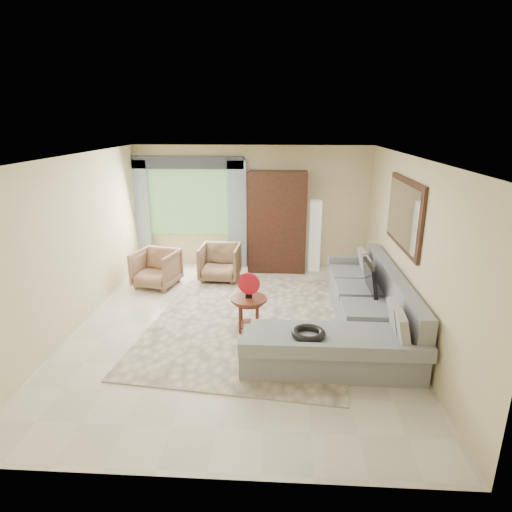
# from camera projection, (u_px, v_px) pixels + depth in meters

# --- Properties ---
(ground) EXTENTS (6.00, 6.00, 0.00)m
(ground) POSITION_uv_depth(u_px,v_px,m) (239.00, 326.00, 6.71)
(ground) COLOR silver
(ground) RESTS_ON ground
(area_rug) EXTENTS (3.43, 4.31, 0.02)m
(area_rug) POSITION_uv_depth(u_px,v_px,m) (250.00, 320.00, 6.90)
(area_rug) COLOR beige
(area_rug) RESTS_ON ground
(sectional_sofa) EXTENTS (2.30, 3.46, 0.90)m
(sectional_sofa) POSITION_uv_depth(u_px,v_px,m) (357.00, 318.00, 6.35)
(sectional_sofa) COLOR gray
(sectional_sofa) RESTS_ON ground
(tv_screen) EXTENTS (0.14, 0.74, 0.48)m
(tv_screen) POSITION_uv_depth(u_px,v_px,m) (370.00, 278.00, 6.71)
(tv_screen) COLOR black
(tv_screen) RESTS_ON sectional_sofa
(garden_hose) EXTENTS (0.43, 0.43, 0.09)m
(garden_hose) POSITION_uv_depth(u_px,v_px,m) (308.00, 333.00, 5.34)
(garden_hose) COLOR black
(garden_hose) RESTS_ON sectional_sofa
(coffee_table) EXTENTS (0.54, 0.54, 0.54)m
(coffee_table) POSITION_uv_depth(u_px,v_px,m) (249.00, 314.00, 6.48)
(coffee_table) COLOR #461D12
(coffee_table) RESTS_ON ground
(red_disc) EXTENTS (0.34, 0.09, 0.34)m
(red_disc) POSITION_uv_depth(u_px,v_px,m) (249.00, 284.00, 6.33)
(red_disc) COLOR red
(red_disc) RESTS_ON coffee_table
(armchair_left) EXTENTS (0.93, 0.94, 0.71)m
(armchair_left) POSITION_uv_depth(u_px,v_px,m) (156.00, 268.00, 8.24)
(armchair_left) COLOR #9A7254
(armchair_left) RESTS_ON ground
(armchair_right) EXTENTS (0.81, 0.83, 0.72)m
(armchair_right) POSITION_uv_depth(u_px,v_px,m) (220.00, 262.00, 8.58)
(armchair_right) COLOR brown
(armchair_right) RESTS_ON ground
(potted_plant) EXTENTS (0.59, 0.54, 0.59)m
(potted_plant) POSITION_uv_depth(u_px,v_px,m) (152.00, 257.00, 9.14)
(potted_plant) COLOR #999999
(potted_plant) RESTS_ON ground
(armoire) EXTENTS (1.20, 0.55, 2.10)m
(armoire) POSITION_uv_depth(u_px,v_px,m) (277.00, 222.00, 8.94)
(armoire) COLOR black
(armoire) RESTS_ON ground
(floor_lamp) EXTENTS (0.24, 0.24, 1.50)m
(floor_lamp) POSITION_uv_depth(u_px,v_px,m) (315.00, 236.00, 9.05)
(floor_lamp) COLOR silver
(floor_lamp) RESTS_ON ground
(window) EXTENTS (1.80, 0.04, 1.40)m
(window) POSITION_uv_depth(u_px,v_px,m) (189.00, 202.00, 9.18)
(window) COLOR #669E59
(window) RESTS_ON wall_back
(curtain_left) EXTENTS (0.40, 0.08, 2.30)m
(curtain_left) POSITION_uv_depth(u_px,v_px,m) (141.00, 214.00, 9.23)
(curtain_left) COLOR #9EB7CC
(curtain_left) RESTS_ON ground
(curtain_right) EXTENTS (0.40, 0.08, 2.30)m
(curtain_right) POSITION_uv_depth(u_px,v_px,m) (237.00, 215.00, 9.11)
(curtain_right) COLOR #9EB7CC
(curtain_right) RESTS_ON ground
(valance) EXTENTS (2.40, 0.12, 0.26)m
(valance) POSITION_uv_depth(u_px,v_px,m) (186.00, 162.00, 8.86)
(valance) COLOR #1E232D
(valance) RESTS_ON wall_back
(wall_mirror) EXTENTS (0.05, 1.70, 1.05)m
(wall_mirror) POSITION_uv_depth(u_px,v_px,m) (404.00, 214.00, 6.37)
(wall_mirror) COLOR black
(wall_mirror) RESTS_ON wall_right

